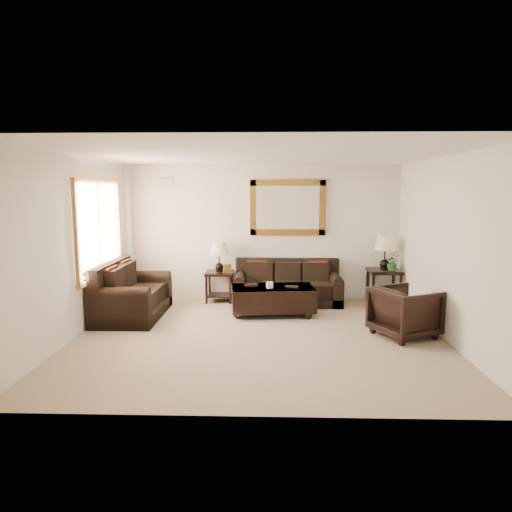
{
  "coord_description": "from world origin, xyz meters",
  "views": [
    {
      "loc": [
        0.16,
        -6.68,
        2.18
      ],
      "look_at": [
        -0.06,
        0.6,
        1.14
      ],
      "focal_mm": 32.0,
      "sensor_mm": 36.0,
      "label": 1
    }
  ],
  "objects_px": {
    "end_table_left": "(219,263)",
    "end_table_right": "(385,259)",
    "coffee_table": "(273,297)",
    "loveseat": "(129,297)",
    "armchair": "(405,310)",
    "sofa": "(288,287)"
  },
  "relations": [
    {
      "from": "end_table_left",
      "to": "end_table_right",
      "type": "xyz_separation_m",
      "value": [
        3.23,
        -0.03,
        0.09
      ]
    },
    {
      "from": "end_table_right",
      "to": "end_table_left",
      "type": "bearing_deg",
      "value": 179.45
    },
    {
      "from": "end_table_left",
      "to": "end_table_right",
      "type": "height_order",
      "value": "end_table_right"
    },
    {
      "from": "coffee_table",
      "to": "armchair",
      "type": "xyz_separation_m",
      "value": [
        1.98,
        -1.19,
        0.11
      ]
    },
    {
      "from": "end_table_right",
      "to": "loveseat",
      "type": "bearing_deg",
      "value": -166.23
    },
    {
      "from": "coffee_table",
      "to": "armchair",
      "type": "relative_size",
      "value": 1.85
    },
    {
      "from": "sofa",
      "to": "loveseat",
      "type": "height_order",
      "value": "loveseat"
    },
    {
      "from": "sofa",
      "to": "loveseat",
      "type": "xyz_separation_m",
      "value": [
        -2.8,
        -1.08,
        0.05
      ]
    },
    {
      "from": "end_table_right",
      "to": "coffee_table",
      "type": "xyz_separation_m",
      "value": [
        -2.18,
        -0.93,
        -0.56
      ]
    },
    {
      "from": "end_table_left",
      "to": "coffee_table",
      "type": "relative_size",
      "value": 0.77
    },
    {
      "from": "sofa",
      "to": "end_table_left",
      "type": "bearing_deg",
      "value": 175.94
    },
    {
      "from": "end_table_left",
      "to": "armchair",
      "type": "xyz_separation_m",
      "value": [
        3.03,
        -2.15,
        -0.36
      ]
    },
    {
      "from": "loveseat",
      "to": "coffee_table",
      "type": "relative_size",
      "value": 1.11
    },
    {
      "from": "loveseat",
      "to": "end_table_right",
      "type": "xyz_separation_m",
      "value": [
        4.68,
        1.15,
        0.52
      ]
    },
    {
      "from": "loveseat",
      "to": "end_table_left",
      "type": "xyz_separation_m",
      "value": [
        1.46,
        1.18,
        0.42
      ]
    },
    {
      "from": "end_table_right",
      "to": "coffee_table",
      "type": "height_order",
      "value": "end_table_right"
    },
    {
      "from": "sofa",
      "to": "end_table_left",
      "type": "xyz_separation_m",
      "value": [
        -1.35,
        0.1,
        0.47
      ]
    },
    {
      "from": "coffee_table",
      "to": "armchair",
      "type": "bearing_deg",
      "value": -36.78
    },
    {
      "from": "end_table_left",
      "to": "armchair",
      "type": "relative_size",
      "value": 1.43
    },
    {
      "from": "coffee_table",
      "to": "loveseat",
      "type": "bearing_deg",
      "value": 179.18
    },
    {
      "from": "sofa",
      "to": "end_table_right",
      "type": "relative_size",
      "value": 1.54
    },
    {
      "from": "loveseat",
      "to": "coffee_table",
      "type": "xyz_separation_m",
      "value": [
        2.51,
        0.22,
        -0.04
      ]
    }
  ]
}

